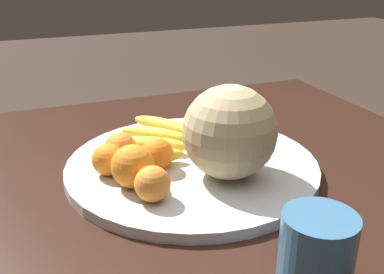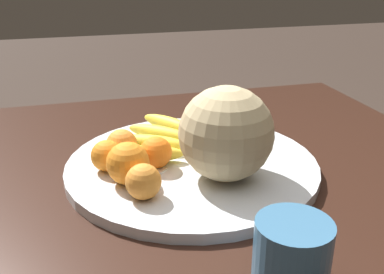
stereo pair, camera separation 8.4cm
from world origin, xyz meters
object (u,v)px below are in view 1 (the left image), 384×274
object	(u,v)px
melon	(230,132)
orange_front_right	(133,166)
orange_mid_center	(157,154)
orange_back_right	(108,160)
ceramic_mug	(316,248)
fruit_bowl	(192,165)
kitchen_table	(167,227)
produce_tag	(141,169)
banana_bunch	(154,140)
orange_front_left	(120,148)
orange_back_left	(152,184)

from	to	relation	value
melon	orange_front_right	distance (m)	0.17
orange_mid_center	orange_back_right	bearing A→B (deg)	-7.02
orange_back_right	ceramic_mug	size ratio (longest dim) A/B	0.44
orange_front_right	melon	bearing A→B (deg)	172.55
orange_mid_center	ceramic_mug	bearing A→B (deg)	106.74
orange_mid_center	fruit_bowl	bearing A→B (deg)	-174.95
orange_back_right	fruit_bowl	bearing A→B (deg)	178.33
orange_back_right	ceramic_mug	xyz separation A→B (m)	(-0.19, 0.35, 0.00)
orange_front_right	orange_back_right	bearing A→B (deg)	-62.33
kitchen_table	produce_tag	size ratio (longest dim) A/B	13.03
melon	produce_tag	distance (m)	0.18
banana_bunch	orange_front_left	world-z (taller)	orange_front_left
produce_tag	fruit_bowl	bearing A→B (deg)	-134.57
kitchen_table	ceramic_mug	size ratio (longest dim) A/B	9.42
orange_mid_center	melon	bearing A→B (deg)	147.71
orange_front_right	orange_back_right	distance (m)	0.07
orange_mid_center	produce_tag	xyz separation A→B (m)	(0.03, -0.01, -0.03)
banana_bunch	ceramic_mug	bearing A→B (deg)	134.86
orange_mid_center	produce_tag	bearing A→B (deg)	-15.36
orange_front_left	orange_back_left	xyz separation A→B (m)	(-0.02, 0.16, -0.00)
melon	orange_back_left	size ratio (longest dim) A/B	2.81
orange_front_right	banana_bunch	bearing A→B (deg)	-119.44
orange_back_right	produce_tag	bearing A→B (deg)	177.16
banana_bunch	orange_back_left	distance (m)	0.21
kitchen_table	banana_bunch	distance (m)	0.18
fruit_bowl	orange_back_left	world-z (taller)	orange_back_left
banana_bunch	orange_front_left	distance (m)	0.09
kitchen_table	ceramic_mug	world-z (taller)	ceramic_mug
melon	ceramic_mug	world-z (taller)	melon
fruit_bowl	orange_front_right	world-z (taller)	orange_front_right
ceramic_mug	banana_bunch	bearing A→B (deg)	-79.54
banana_bunch	ceramic_mug	xyz separation A→B (m)	(-0.08, 0.43, 0.01)
kitchen_table	melon	bearing A→B (deg)	150.16
orange_mid_center	orange_back_left	size ratio (longest dim) A/B	1.01
orange_mid_center	orange_back_left	bearing A→B (deg)	68.86
produce_tag	orange_back_right	bearing A→B (deg)	43.56
fruit_bowl	banana_bunch	xyz separation A→B (m)	(0.05, -0.09, 0.03)
fruit_bowl	orange_front_right	xyz separation A→B (m)	(0.13, 0.05, 0.05)
melon	orange_mid_center	xyz separation A→B (m)	(0.11, -0.07, -0.05)
melon	orange_front_right	bearing A→B (deg)	-7.45
melon	banana_bunch	bearing A→B (deg)	-61.50
melon	produce_tag	size ratio (longest dim) A/B	1.73
melon	banana_bunch	world-z (taller)	melon
kitchen_table	orange_back_right	bearing A→B (deg)	-13.47
orange_front_left	orange_back_right	size ratio (longest dim) A/B	1.03
orange_front_right	produce_tag	distance (m)	0.07
orange_back_left	orange_back_right	distance (m)	0.13
orange_front_left	orange_back_left	distance (m)	0.16
kitchen_table	produce_tag	xyz separation A→B (m)	(0.04, -0.02, 0.12)
melon	orange_mid_center	world-z (taller)	melon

